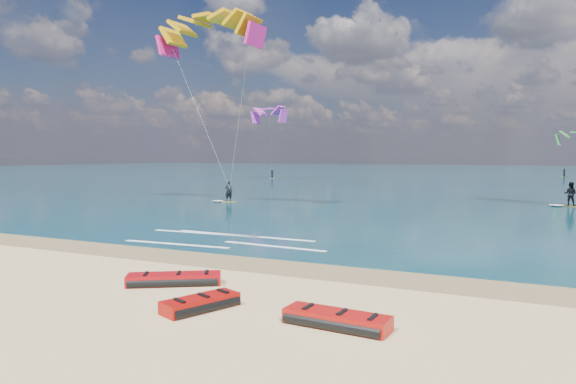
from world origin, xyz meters
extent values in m
plane|color=tan|center=(0.00, 40.00, 0.00)|extent=(320.00, 320.00, 0.00)
cube|color=brown|center=(0.00, 3.00, 0.00)|extent=(320.00, 2.40, 0.01)
cube|color=#0B373D|center=(0.00, 104.00, 0.02)|extent=(320.00, 200.00, 0.04)
cube|color=yellow|center=(-9.40, 23.14, 0.07)|extent=(1.27, 1.04, 0.06)
imported|color=black|center=(-9.40, 23.14, 0.93)|extent=(0.68, 0.52, 1.68)
cylinder|color=black|center=(-9.12, 22.86, 1.17)|extent=(0.45, 0.32, 0.04)
cube|color=yellow|center=(15.71, 30.79, 0.07)|extent=(1.45, 0.95, 0.06)
imported|color=black|center=(15.71, 30.79, 0.98)|extent=(1.01, 0.88, 1.77)
cylinder|color=black|center=(16.02, 30.49, 1.28)|extent=(0.53, 0.26, 0.04)
cube|color=white|center=(-1.49, 8.10, 0.04)|extent=(5.87, 0.45, 0.01)
cube|color=white|center=(-0.93, 5.00, 0.04)|extent=(5.18, 0.52, 0.01)
cube|color=white|center=(3.12, 6.30, 0.04)|extent=(4.88, 0.59, 0.01)
cube|color=white|center=(0.56, 8.26, 0.04)|extent=(7.40, 0.47, 0.01)
camera|label=1|loc=(12.66, -12.76, 3.85)|focal=32.00mm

